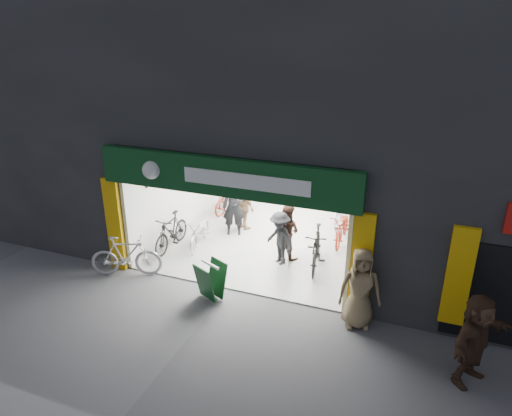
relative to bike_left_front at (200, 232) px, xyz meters
The scene contains 17 objects.
ground 2.71m from the bike_left_front, 47.54° to the right, with size 60.00×60.00×0.00m, color #56565B.
building 5.60m from the bike_left_front, 48.10° to the left, with size 17.00×10.27×8.00m.
bike_left_front is the anchor object (origin of this frame).
bike_left_midfront 0.86m from the bike_left_front, 145.37° to the right, with size 0.52×1.84×1.11m, color black.
bike_left_midback 2.83m from the bike_left_front, 95.18° to the left, with size 0.62×1.77×0.93m, color maroon.
bike_left_back 3.04m from the bike_left_front, 100.24° to the left, with size 0.47×1.67×1.00m, color #BAB9BE.
bike_right_front 3.60m from the bike_left_front, ahead, with size 0.55×1.95×1.17m, color black.
bike_right_mid 4.36m from the bike_left_front, 24.45° to the left, with size 0.64×1.83×0.96m, color maroon.
bike_right_back 4.75m from the bike_left_front, 40.67° to the left, with size 0.48×1.70×1.02m, color silver.
parked_bike 2.48m from the bike_left_front, 113.90° to the right, with size 0.54×1.89×1.14m, color #AAAAAF.
customer_a 1.35m from the bike_left_front, 58.14° to the left, with size 0.70×0.46×1.93m, color black.
customer_b 2.69m from the bike_left_front, ahead, with size 0.79×0.62×1.63m, color #321E16.
customer_c 2.63m from the bike_left_front, ahead, with size 1.02×0.58×1.58m, color black.
customer_d 1.78m from the bike_left_front, 62.73° to the left, with size 0.96×0.40×1.63m, color #886D4F.
pedestrian_near 5.60m from the bike_left_front, 23.97° to the right, with size 0.92×0.60×1.88m, color olive.
pedestrian_far 8.03m from the bike_left_front, 23.84° to the right, with size 1.71×0.54×1.85m, color #3E291C.
sandwich_board 2.93m from the bike_left_front, 57.36° to the right, with size 0.80×0.81×0.93m.
Camera 1 is at (4.24, -9.06, 6.26)m, focal length 32.00 mm.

